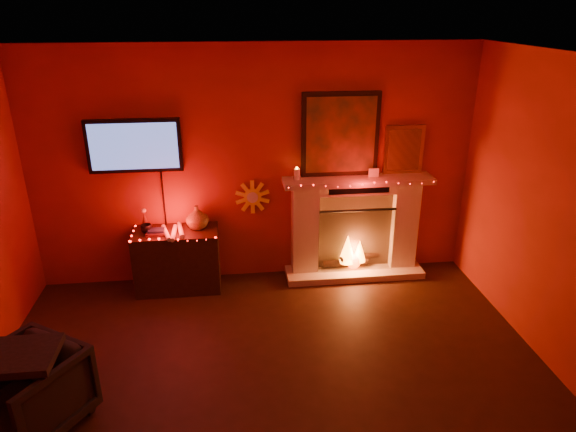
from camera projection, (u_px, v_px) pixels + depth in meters
name	position (u px, v px, depth m)	size (l,w,h in m)	color
room	(279.00, 274.00, 3.49)	(5.00, 5.00, 5.00)	black
fireplace	(354.00, 217.00, 6.05)	(1.72, 0.40, 2.18)	beige
tv	(134.00, 146.00, 5.48)	(1.00, 0.07, 1.24)	black
sunburst_clock	(252.00, 197.00, 5.89)	(0.40, 0.03, 0.40)	yellow
console_table	(178.00, 257.00, 5.83)	(0.94, 0.53, 0.98)	black
armchair	(29.00, 391.00, 3.89)	(0.71, 0.73, 0.66)	black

